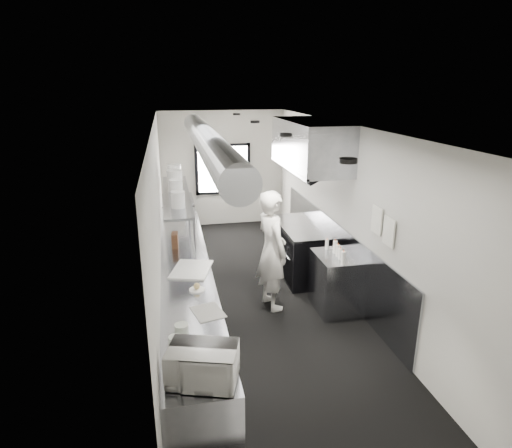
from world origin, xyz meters
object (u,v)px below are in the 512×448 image
bottle_station (337,282)px  squeeze_bottle_e (327,244)px  knife_block (175,240)px  cutting_board (191,269)px  plate_stack_a (178,200)px  squeeze_bottle_b (340,254)px  plate_stack_d (174,175)px  squeeze_bottle_d (335,247)px  deli_tub_b (175,341)px  squeeze_bottle_a (343,258)px  line_cook (272,250)px  prep_counter (187,290)px  small_plate (197,290)px  deli_tub_a (182,329)px  plate_stack_b (176,188)px  exhaust_hood (310,145)px  microwave (202,365)px  far_work_table (179,218)px  squeeze_bottle_c (338,251)px  range (303,249)px  plate_stack_c (175,181)px

bottle_station → squeeze_bottle_e: (-0.08, 0.28, 0.53)m
knife_block → squeeze_bottle_e: bearing=-9.8°
cutting_board → plate_stack_a: (-0.11, 0.90, 0.79)m
squeeze_bottle_e → squeeze_bottle_b: bearing=-83.3°
plate_stack_d → squeeze_bottle_d: bearing=-44.5°
deli_tub_b → squeeze_bottle_a: 2.89m
plate_stack_a → squeeze_bottle_e: plate_stack_a is taller
deli_tub_b → cutting_board: 1.83m
line_cook → squeeze_bottle_d: bearing=-115.1°
prep_counter → small_plate: small_plate is taller
deli_tub_a → squeeze_bottle_e: squeeze_bottle_e is taller
bottle_station → cutting_board: size_ratio=1.36×
plate_stack_b → deli_tub_a: bearing=-91.4°
line_cook → deli_tub_a: (-1.45, -2.01, 0.01)m
exhaust_hood → plate_stack_a: exhaust_hood is taller
prep_counter → microwave: bearing=-89.4°
far_work_table → deli_tub_b: (-0.20, -5.81, 0.50)m
far_work_table → squeeze_bottle_a: size_ratio=5.97×
deli_tub_a → plate_stack_d: 4.19m
deli_tub_b → cutting_board: deli_tub_b is taller
plate_stack_d → squeeze_bottle_a: size_ratio=1.95×
bottle_station → far_work_table: 4.53m
squeeze_bottle_b → plate_stack_d: bearing=132.4°
squeeze_bottle_c → plate_stack_a: bearing=160.2°
small_plate → plate_stack_d: 3.26m
far_work_table → squeeze_bottle_a: squeeze_bottle_a is taller
far_work_table → small_plate: small_plate is taller
squeeze_bottle_d → bottle_station: bearing=-80.4°
range → far_work_table: 3.32m
line_cook → plate_stack_b: size_ratio=6.59×
plate_stack_c → squeeze_bottle_c: (2.33, -1.92, -0.77)m
range → squeeze_bottle_c: size_ratio=8.80×
small_plate → squeeze_bottle_a: (2.13, 0.40, 0.09)m
deli_tub_a → plate_stack_d: size_ratio=0.38×
knife_block → microwave: bearing=-83.1°
plate_stack_a → knife_block: bearing=141.6°
deli_tub_b → squeeze_bottle_e: 3.26m
far_work_table → plate_stack_b: 2.69m
plate_stack_a → squeeze_bottle_e: 2.43m
squeeze_bottle_d → far_work_table: bearing=121.0°
cutting_board → plate_stack_c: plate_stack_c is taller
exhaust_hood → prep_counter: 3.20m
plate_stack_a → plate_stack_d: bearing=90.5°
plate_stack_a → exhaust_hood: bearing=14.6°
knife_block → squeeze_bottle_d: (2.41, -0.77, -0.02)m
range → small_plate: (-2.09, -2.14, 0.44)m
deli_tub_a → deli_tub_b: size_ratio=1.11×
prep_counter → plate_stack_b: plate_stack_b is taller
exhaust_hood → squeeze_bottle_d: 1.90m
bottle_station → deli_tub_b: (-2.50, -1.91, 0.50)m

